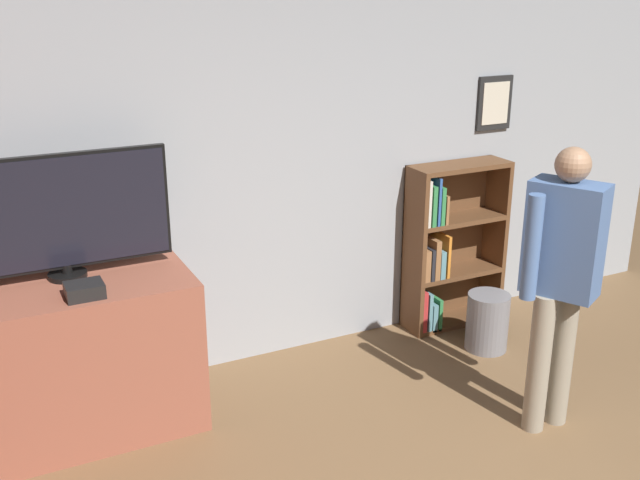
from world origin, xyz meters
TOP-DOWN VIEW (x-y plane):
  - wall_back at (0.01, 2.98)m, footprint 6.66×0.09m
  - tv_ledge at (-1.63, 2.54)m, footprint 1.33×0.69m
  - television at (-1.63, 2.66)m, footprint 1.22×0.22m
  - game_console at (-1.59, 2.32)m, footprint 0.20×0.17m
  - bookshelf at (1.13, 2.80)m, footprint 0.79×0.28m
  - person at (0.87, 1.35)m, footprint 0.55×0.46m
  - waste_bin at (1.18, 2.31)m, footprint 0.31×0.31m

SIDE VIEW (x-z plane):
  - waste_bin at x=1.18m, z-range 0.00..0.43m
  - tv_ledge at x=-1.63m, z-range 0.00..0.94m
  - bookshelf at x=1.13m, z-range -0.02..1.26m
  - game_console at x=-1.59m, z-range 0.94..1.02m
  - person at x=0.87m, z-range 0.15..1.87m
  - television at x=-1.63m, z-range 0.96..1.68m
  - wall_back at x=0.01m, z-range 0.00..2.70m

